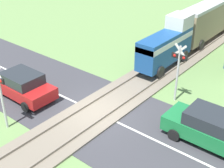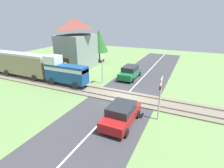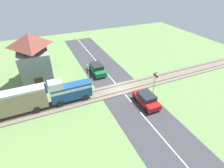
{
  "view_description": "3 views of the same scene",
  "coord_description": "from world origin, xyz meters",
  "views": [
    {
      "loc": [
        9.41,
        -10.25,
        9.41
      ],
      "look_at": [
        0.0,
        1.31,
        1.2
      ],
      "focal_mm": 50.0,
      "sensor_mm": 36.0,
      "label": 1
    },
    {
      "loc": [
        -14.58,
        -5.48,
        7.28
      ],
      "look_at": [
        0.0,
        1.31,
        1.2
      ],
      "focal_mm": 28.0,
      "sensor_mm": 36.0,
      "label": 2
    },
    {
      "loc": [
        -18.33,
        9.47,
        14.1
      ],
      "look_at": [
        0.0,
        1.31,
        1.2
      ],
      "focal_mm": 28.0,
      "sensor_mm": 36.0,
      "label": 3
    }
  ],
  "objects": [
    {
      "name": "track_bed",
      "position": [
        0.0,
        0.0,
        0.07
      ],
      "size": [
        2.8,
        48.0,
        0.24
      ],
      "color": "#756B5B",
      "rests_on": "ground_plane"
    },
    {
      "name": "station_building",
      "position": [
        6.98,
        10.35,
        3.58
      ],
      "size": [
        6.03,
        4.34,
        7.34
      ],
      "color": "gray",
      "rests_on": "ground_plane"
    },
    {
      "name": "road_surface",
      "position": [
        0.0,
        0.0,
        0.01
      ],
      "size": [
        48.0,
        6.4,
        0.02
      ],
      "color": "#38383D",
      "rests_on": "ground_plane"
    },
    {
      "name": "crossing_signal_west_approach",
      "position": [
        -2.61,
        -3.77,
        2.18
      ],
      "size": [
        0.9,
        0.18,
        3.43
      ],
      "color": "#B7B7B7",
      "rests_on": "ground_plane"
    },
    {
      "name": "car_near_crossing",
      "position": [
        -4.31,
        -1.44,
        0.8
      ],
      "size": [
        3.99,
        1.95,
        1.54
      ],
      "color": "#A81919",
      "rests_on": "ground_plane"
    },
    {
      "name": "pedestrian_by_station",
      "position": [
        3.34,
        9.71,
        0.81
      ],
      "size": [
        0.44,
        0.44,
        1.78
      ],
      "color": "#2D4C8E",
      "rests_on": "ground_plane"
    },
    {
      "name": "tree_by_station",
      "position": [
        12.28,
        9.46,
        3.61
      ],
      "size": [
        3.11,
        3.11,
        5.49
      ],
      "color": "brown",
      "rests_on": "ground_plane"
    },
    {
      "name": "car_far_side",
      "position": [
        5.76,
        1.44,
        0.84
      ],
      "size": [
        4.41,
        1.92,
        1.63
      ],
      "color": "#197038",
      "rests_on": "ground_plane"
    },
    {
      "name": "ground_plane",
      "position": [
        0.0,
        0.0,
        0.0
      ],
      "size": [
        60.0,
        60.0,
        0.0
      ],
      "primitive_type": "plane",
      "color": "#66894C"
    },
    {
      "name": "crossing_signal_east_approach",
      "position": [
        2.61,
        3.77,
        2.18
      ],
      "size": [
        0.9,
        0.18,
        3.43
      ],
      "color": "#B7B7B7",
      "rests_on": "ground_plane"
    }
  ]
}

